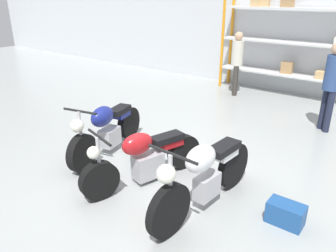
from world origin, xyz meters
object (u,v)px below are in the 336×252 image
object	(u,v)px
shelving_rack	(288,40)
motorcycle_white	(204,175)
person_browsing	(332,80)
motorcycle_red	(145,158)
toolbox	(286,214)
motorcycle_blue	(107,129)
person_near_rack	(237,58)

from	to	relation	value
shelving_rack	motorcycle_white	distance (m)	6.11
person_browsing	motorcycle_red	bearing A→B (deg)	19.25
motorcycle_red	toolbox	xyz separation A→B (m)	(2.02, 0.31, -0.26)
shelving_rack	toolbox	world-z (taller)	shelving_rack
shelving_rack	toolbox	xyz separation A→B (m)	(2.04, -5.58, -1.37)
person_browsing	shelving_rack	bearing A→B (deg)	-99.83
motorcycle_red	motorcycle_blue	bearing A→B (deg)	-89.74
motorcycle_blue	person_near_rack	world-z (taller)	person_near_rack
motorcycle_blue	motorcycle_red	world-z (taller)	motorcycle_blue
person_browsing	toolbox	distance (m)	3.63
motorcycle_red	person_near_rack	distance (m)	5.20
motorcycle_red	person_near_rack	world-z (taller)	person_near_rack
motorcycle_red	motorcycle_white	distance (m)	1.06
motorcycle_white	toolbox	distance (m)	1.10
person_browsing	person_near_rack	distance (m)	2.96
motorcycle_blue	motorcycle_white	xyz separation A→B (m)	(2.22, -0.37, 0.05)
person_browsing	motorcycle_white	bearing A→B (deg)	33.93
motorcycle_blue	toolbox	xyz separation A→B (m)	(3.19, -0.01, -0.32)
motorcycle_blue	person_browsing	bearing A→B (deg)	128.18
motorcycle_red	toolbox	bearing A→B (deg)	114.43
shelving_rack	motorcycle_white	size ratio (longest dim) A/B	1.78
person_near_rack	motorcycle_red	bearing A→B (deg)	80.02
shelving_rack	person_near_rack	xyz separation A→B (m)	(-1.05, -0.84, -0.49)
toolbox	person_browsing	bearing A→B (deg)	96.74
motorcycle_blue	motorcycle_white	world-z (taller)	motorcycle_white
shelving_rack	person_browsing	xyz separation A→B (m)	(1.63, -2.09, -0.44)
motorcycle_red	toolbox	size ratio (longest dim) A/B	4.57
motorcycle_white	person_browsing	bearing A→B (deg)	175.29
motorcycle_white	person_near_rack	distance (m)	5.54
motorcycle_blue	person_near_rack	bearing A→B (deg)	165.61
motorcycle_blue	toolbox	bearing A→B (deg)	76.61
person_near_rack	person_browsing	bearing A→B (deg)	133.11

